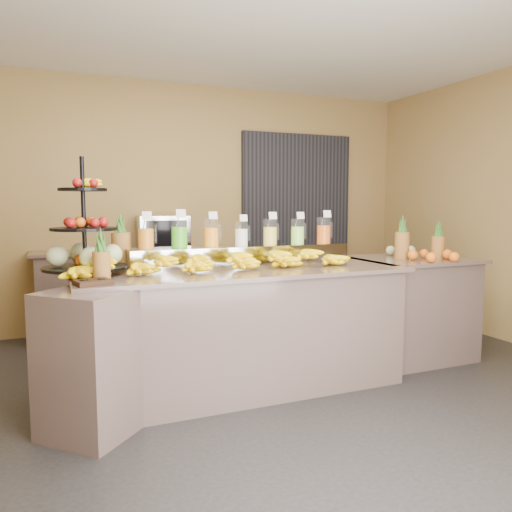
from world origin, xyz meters
TOP-DOWN VIEW (x-y plane):
  - ground at (0.00, 0.00)m, footprint 6.00×6.00m
  - room_envelope at (0.19, 0.79)m, footprint 6.04×5.02m
  - buffet_counter at (-0.12, 0.26)m, footprint 2.75×1.25m
  - right_counter at (1.70, 0.40)m, footprint 1.08×0.88m
  - back_ledge at (0.00, 2.25)m, footprint 3.10×0.55m
  - pitcher_tray at (0.11, 0.58)m, footprint 1.85×0.30m
  - juice_pitcher_orange_a at (-0.67, 0.58)m, footprint 0.12×0.13m
  - juice_pitcher_green at (-0.41, 0.58)m, footprint 0.13×0.13m
  - juice_pitcher_orange_b at (-0.15, 0.58)m, footprint 0.12×0.13m
  - juice_pitcher_milk at (0.11, 0.58)m, footprint 0.11×0.11m
  - juice_pitcher_lemon at (0.37, 0.58)m, footprint 0.12×0.12m
  - juice_pitcher_lime at (0.63, 0.58)m, footprint 0.12×0.12m
  - juice_pitcher_orange_c at (0.89, 0.58)m, footprint 0.12×0.13m
  - banana_heap at (-0.22, 0.26)m, footprint 2.16×0.20m
  - fruit_stand at (-1.09, 0.44)m, footprint 0.69×0.69m
  - condiment_caddy at (-1.12, -0.07)m, footprint 0.24×0.20m
  - pineapple_left_a at (-1.05, 0.08)m, footprint 0.11×0.11m
  - pineapple_left_b at (-0.84, 0.70)m, footprint 0.15×0.15m
  - right_fruit_pile at (1.74, 0.24)m, footprint 0.45×0.43m
  - oven_warmer at (-0.18, 2.25)m, footprint 0.56×0.40m

SIDE VIEW (x-z plane):
  - ground at x=0.00m, z-range 0.00..0.00m
  - buffet_counter at x=-0.12m, z-range 0.00..0.93m
  - back_ledge at x=0.00m, z-range 0.00..0.93m
  - right_counter at x=1.70m, z-range 0.00..0.93m
  - condiment_caddy at x=-1.12m, z-range 0.93..0.96m
  - pitcher_tray at x=0.11m, z-range 0.93..1.08m
  - right_fruit_pile at x=1.74m, z-range 0.89..1.12m
  - banana_heap at x=-0.22m, z-range 0.93..1.10m
  - pineapple_left_a at x=-1.05m, z-range 0.88..1.23m
  - pineapple_left_b at x=-0.84m, z-range 0.88..1.31m
  - oven_warmer at x=-0.18m, z-range 0.93..1.29m
  - fruit_stand at x=-1.09m, z-range 0.73..1.55m
  - juice_pitcher_milk at x=0.11m, z-range 1.04..1.30m
  - juice_pitcher_lime at x=0.63m, z-range 1.03..1.32m
  - juice_pitcher_lemon at x=0.37m, z-range 1.03..1.32m
  - juice_pitcher_orange_b at x=-0.15m, z-range 1.03..1.33m
  - juice_pitcher_orange_c at x=0.89m, z-range 1.03..1.33m
  - juice_pitcher_orange_a at x=-0.67m, z-range 1.03..1.33m
  - juice_pitcher_green at x=-0.41m, z-range 1.03..1.34m
  - room_envelope at x=0.19m, z-range 0.47..3.29m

